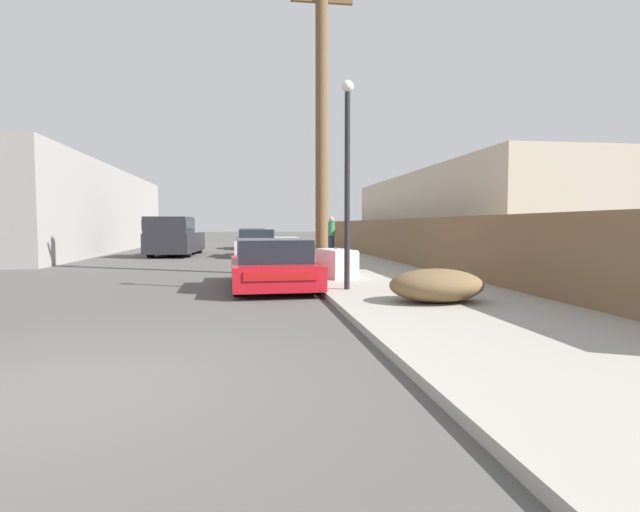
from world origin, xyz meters
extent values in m
plane|color=#4F4C49|center=(0.00, 0.00, 0.00)|extent=(220.00, 220.00, 0.00)
cube|color=#9E998E|center=(5.30, 23.50, 0.06)|extent=(4.20, 63.00, 0.12)
cube|color=white|center=(3.96, 8.39, 0.48)|extent=(0.94, 1.65, 0.71)
cube|color=white|center=(3.96, 8.39, 0.85)|extent=(0.90, 1.59, 0.03)
cube|color=#333335|center=(4.05, 8.90, 0.88)|extent=(0.07, 0.20, 0.02)
cube|color=gray|center=(3.92, 8.63, 0.87)|extent=(0.67, 0.20, 0.01)
cube|color=gray|center=(4.01, 8.16, 0.87)|extent=(0.67, 0.20, 0.01)
cube|color=red|center=(2.20, 7.37, 0.40)|extent=(2.05, 4.36, 0.52)
cube|color=black|center=(2.21, 6.98, 0.92)|extent=(1.70, 2.12, 0.52)
cube|color=#B21414|center=(2.27, 5.21, 0.50)|extent=(1.48, 0.08, 0.18)
cylinder|color=black|center=(1.32, 8.67, 0.32)|extent=(0.22, 0.65, 0.64)
cylinder|color=black|center=(2.98, 8.73, 0.32)|extent=(0.22, 0.65, 0.64)
cylinder|color=black|center=(1.42, 6.01, 0.32)|extent=(0.22, 0.65, 0.64)
cylinder|color=black|center=(3.07, 6.07, 0.32)|extent=(0.22, 0.65, 0.64)
cube|color=silver|center=(2.14, 19.66, 0.47)|extent=(2.17, 4.52, 0.65)
cube|color=black|center=(2.12, 19.49, 1.05)|extent=(1.77, 2.57, 0.51)
cube|color=#B21414|center=(1.97, 17.46, 0.58)|extent=(1.43, 0.14, 0.23)
cylinder|color=black|center=(1.44, 21.08, 0.31)|extent=(0.25, 0.64, 0.63)
cylinder|color=black|center=(3.04, 20.96, 0.31)|extent=(0.25, 0.64, 0.63)
cylinder|color=black|center=(1.23, 18.37, 0.31)|extent=(0.25, 0.64, 0.63)
cylinder|color=black|center=(2.83, 18.24, 0.31)|extent=(0.25, 0.64, 0.63)
cube|color=gray|center=(1.88, 27.63, 0.46)|extent=(1.95, 4.39, 0.65)
cube|color=black|center=(1.89, 27.46, 1.04)|extent=(1.60, 2.49, 0.51)
cube|color=#B21414|center=(2.00, 25.46, 0.58)|extent=(1.34, 0.10, 0.23)
cylinder|color=black|center=(1.07, 28.92, 0.31)|extent=(0.23, 0.63, 0.62)
cylinder|color=black|center=(2.54, 29.00, 0.31)|extent=(0.23, 0.63, 0.62)
cylinder|color=black|center=(1.21, 26.26, 0.31)|extent=(0.23, 0.63, 0.62)
cylinder|color=black|center=(2.69, 26.34, 0.31)|extent=(0.23, 0.63, 0.62)
cube|color=#232328|center=(-1.89, 21.01, 0.65)|extent=(2.34, 5.61, 0.93)
cube|color=#232328|center=(-1.98, 19.50, 1.50)|extent=(2.04, 2.58, 0.78)
cube|color=black|center=(-1.98, 19.50, 1.53)|extent=(2.08, 2.53, 0.43)
cylinder|color=black|center=(-1.14, 19.26, 0.38)|extent=(0.30, 0.77, 0.76)
cylinder|color=black|center=(-2.84, 19.36, 0.38)|extent=(0.30, 0.77, 0.76)
cylinder|color=black|center=(-0.94, 22.66, 0.38)|extent=(0.30, 0.77, 0.76)
cylinder|color=black|center=(-2.64, 22.76, 0.38)|extent=(0.30, 0.77, 0.76)
cylinder|color=brown|center=(3.80, 9.95, 4.48)|extent=(0.37, 0.37, 8.72)
cube|color=brown|center=(3.80, 9.95, 7.96)|extent=(1.80, 0.12, 0.12)
cylinder|color=#232326|center=(3.75, 5.89, 2.22)|extent=(0.12, 0.12, 4.19)
sphere|color=white|center=(3.75, 5.89, 4.44)|extent=(0.26, 0.26, 0.26)
ellipsoid|color=brown|center=(5.00, 3.90, 0.42)|extent=(1.72, 1.30, 0.60)
cube|color=brown|center=(7.25, 15.73, 0.93)|extent=(0.08, 33.04, 1.62)
cube|color=gray|center=(-8.98, 25.34, 2.33)|extent=(7.00, 23.57, 4.66)
cube|color=beige|center=(11.92, 17.67, 1.94)|extent=(6.00, 18.19, 3.89)
cylinder|color=#282D42|center=(5.70, 19.43, 0.55)|extent=(0.28, 0.28, 0.86)
cylinder|color=#337F4C|center=(5.70, 19.43, 1.32)|extent=(0.34, 0.34, 0.68)
sphere|color=tan|center=(5.70, 19.43, 1.79)|extent=(0.26, 0.26, 0.26)
camera|label=1|loc=(1.62, -4.67, 1.51)|focal=28.00mm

